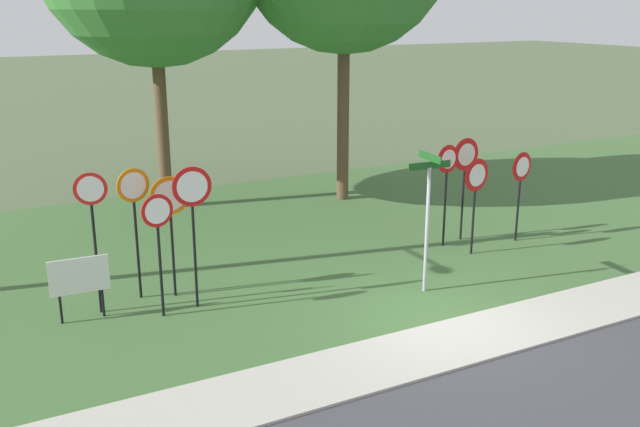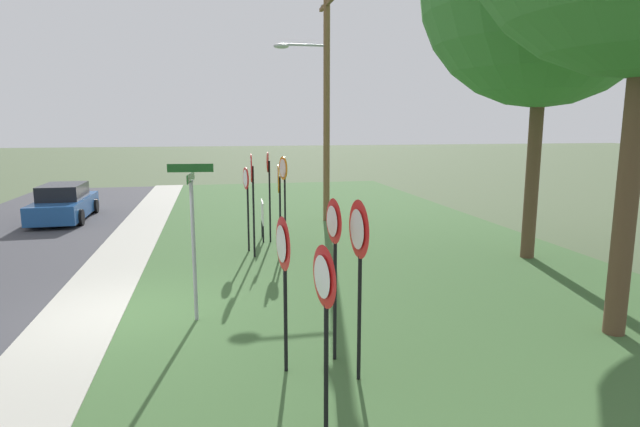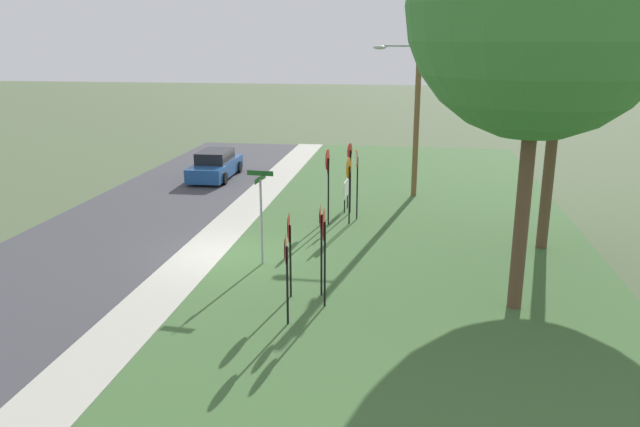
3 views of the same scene
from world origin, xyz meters
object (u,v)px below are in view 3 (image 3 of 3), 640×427
stop_sign_far_right (328,170)px  notice_board (346,190)px  stop_sign_far_left (350,164)px  utility_pole (415,85)px  yield_sign_far_right (289,235)px  street_name_post (261,209)px  oak_tree_left (564,21)px  yield_sign_near_left (286,258)px  oak_tree_right (542,6)px  yield_sign_near_right (320,228)px  stop_sign_far_center (357,169)px  stop_sign_near_right (328,175)px  yield_sign_far_left (323,234)px  stop_sign_near_left (349,175)px  parked_hatchback_near (215,165)px

stop_sign_far_right → notice_board: (-2.13, 0.46, -1.26)m
stop_sign_far_left → utility_pole: 4.94m
yield_sign_far_right → street_name_post: 2.73m
street_name_post → oak_tree_left: oak_tree_left is taller
yield_sign_near_left → oak_tree_left: size_ratio=0.22×
yield_sign_far_right → oak_tree_left: (-5.30, 7.52, 5.50)m
stop_sign_far_right → oak_tree_right: size_ratio=0.27×
oak_tree_left → yield_sign_near_right: bearing=-53.0°
stop_sign_far_center → stop_sign_far_right: stop_sign_far_right is taller
notice_board → utility_pole: bearing=140.9°
stop_sign_near_right → yield_sign_near_right: yield_sign_near_right is taller
stop_sign_far_left → yield_sign_near_right: bearing=11.1°
yield_sign_far_left → stop_sign_far_right: bearing=-176.8°
stop_sign_near_left → notice_board: (-1.91, -0.29, -1.03)m
stop_sign_near_left → yield_sign_near_right: (6.85, -0.04, 0.04)m
stop_sign_far_left → yield_sign_near_right: 8.38m
parked_hatchback_near → oak_tree_left: bearing=56.5°
stop_sign_far_left → parked_hatchback_near: (-5.66, -7.38, -1.39)m
stop_sign_far_right → street_name_post: bearing=-15.4°
stop_sign_far_center → oak_tree_right: 10.47m
street_name_post → oak_tree_right: (2.15, 7.24, 5.69)m
stop_sign_far_left → stop_sign_far_right: (1.75, -0.64, 0.10)m
stop_sign_near_right → yield_sign_far_left: 8.12m
stop_sign_far_right → oak_tree_right: (6.63, 5.82, 5.34)m
utility_pole → stop_sign_far_right: bearing=-31.3°
street_name_post → utility_pole: 10.93m
yield_sign_far_right → yield_sign_far_left: bearing=57.4°
stop_sign_near_right → utility_pole: bearing=134.2°
yield_sign_near_right → oak_tree_left: 9.98m
yield_sign_near_right → oak_tree_right: 7.53m
stop_sign_near_right → street_name_post: street_name_post is taller
stop_sign_far_left → oak_tree_left: (3.30, 6.80, 5.26)m
yield_sign_near_right → yield_sign_far_left: (0.70, 0.19, 0.08)m
yield_sign_near_left → oak_tree_left: oak_tree_left is taller
yield_sign_near_right → yield_sign_far_right: size_ratio=1.09×
stop_sign_near_left → yield_sign_near_left: bearing=2.0°
stop_sign_near_right → stop_sign_far_center: size_ratio=0.90×
street_name_post → parked_hatchback_near: size_ratio=0.64×
stop_sign_far_right → oak_tree_left: (1.56, 7.44, 5.15)m
notice_board → stop_sign_far_left: bearing=28.1°
stop_sign_far_right → utility_pole: utility_pole is taller
stop_sign_near_right → notice_board: (-1.41, 0.57, -0.91)m
stop_sign_far_left → stop_sign_far_right: 1.86m
yield_sign_near_left → stop_sign_near_left: bearing=167.1°
oak_tree_left → oak_tree_right: size_ratio=0.99×
stop_sign_far_center → yield_sign_near_left: bearing=-16.0°
stop_sign_near_left → stop_sign_far_center: bearing=166.3°
utility_pole → street_name_post: bearing=-25.2°
yield_sign_near_left → stop_sign_far_left: bearing=168.3°
stop_sign_far_center → yield_sign_far_left: bearing=-11.5°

